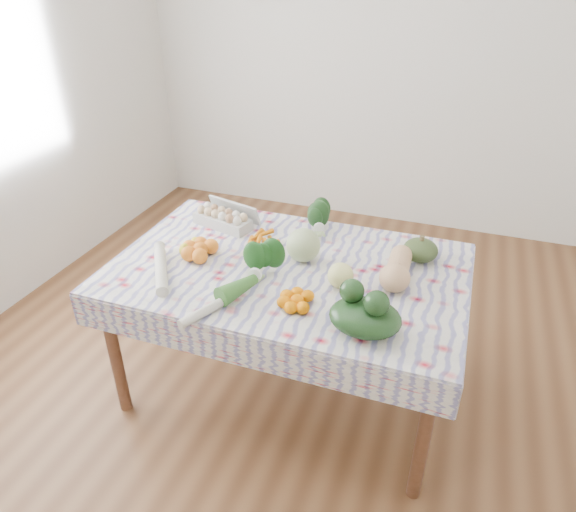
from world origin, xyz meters
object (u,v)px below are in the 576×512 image
(grapefruit, at_px, (340,275))
(cabbage, at_px, (303,245))
(dining_table, at_px, (288,281))
(egg_carton, at_px, (222,219))
(butternut_squash, at_px, (397,267))
(kabocha_squash, at_px, (420,250))

(grapefruit, bearing_deg, cabbage, 144.19)
(dining_table, bearing_deg, cabbage, 59.66)
(egg_carton, bearing_deg, dining_table, -15.39)
(egg_carton, height_order, butternut_squash, butternut_squash)
(cabbage, bearing_deg, butternut_squash, -3.58)
(egg_carton, bearing_deg, kabocha_squash, 14.51)
(dining_table, height_order, cabbage, cabbage)
(egg_carton, bearing_deg, grapefruit, -10.75)
(dining_table, xyz_separation_m, egg_carton, (-0.48, 0.27, 0.13))
(dining_table, bearing_deg, grapefruit, -16.42)
(egg_carton, bearing_deg, butternut_squash, 1.90)
(egg_carton, height_order, grapefruit, grapefruit)
(kabocha_squash, distance_m, cabbage, 0.56)
(cabbage, relative_size, butternut_squash, 0.56)
(dining_table, height_order, egg_carton, egg_carton)
(butternut_squash, relative_size, grapefruit, 2.55)
(kabocha_squash, height_order, cabbage, cabbage)
(cabbage, bearing_deg, dining_table, -120.34)
(kabocha_squash, bearing_deg, dining_table, -154.74)
(butternut_squash, xyz_separation_m, grapefruit, (-0.23, -0.14, -0.01))
(dining_table, relative_size, cabbage, 9.72)
(egg_carton, relative_size, butternut_squash, 1.11)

